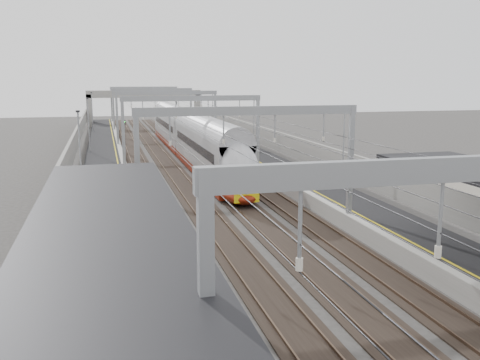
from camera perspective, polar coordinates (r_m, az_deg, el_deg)
platform_left at (r=52.79m, az=-14.15°, el=1.03°), size 4.00×120.00×1.00m
platform_right at (r=55.15m, az=2.70°, el=1.75°), size 4.00×120.00×1.00m
tracks at (r=53.46m, az=-5.53°, el=0.94°), size 11.40×140.00×0.20m
overhead_line at (r=59.31m, az=-6.63°, el=7.81°), size 13.00×140.00×6.60m
canopy_left at (r=10.85m, az=-13.76°, el=-11.37°), size 4.40×30.00×4.24m
overbridge at (r=107.45m, az=-10.17°, el=8.56°), size 22.00×2.20×6.90m
wall_left at (r=52.72m, az=-17.68°, el=2.05°), size 0.30×120.00×3.20m
wall_right at (r=56.01m, az=5.85°, el=2.99°), size 0.30×120.00×3.20m
train at (r=60.59m, az=-5.24°, el=4.16°), size 2.86×52.05×4.51m
signal_green at (r=76.19m, az=-12.23°, el=5.47°), size 0.32×0.32×3.48m
signal_red_near at (r=71.61m, az=-5.30°, el=5.34°), size 0.32×0.32×3.48m
signal_red_far at (r=75.18m, az=-4.03°, el=5.61°), size 0.32×0.32×3.48m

